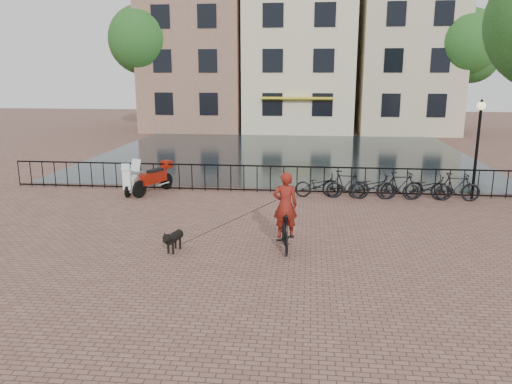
# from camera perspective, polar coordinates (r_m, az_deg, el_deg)

# --- Properties ---
(ground) EXTENTS (100.00, 100.00, 0.00)m
(ground) POSITION_cam_1_polar(r_m,az_deg,el_deg) (11.24, -1.67, -9.54)
(ground) COLOR brown
(ground) RESTS_ON ground
(canal_water) EXTENTS (20.00, 20.00, 0.00)m
(canal_water) POSITION_cam_1_polar(r_m,az_deg,el_deg) (27.93, 3.17, 4.42)
(canal_water) COLOR black
(canal_water) RESTS_ON ground
(railing) EXTENTS (20.00, 0.05, 1.02)m
(railing) POSITION_cam_1_polar(r_m,az_deg,el_deg) (18.71, 1.65, 1.48)
(railing) COLOR black
(railing) RESTS_ON ground
(canal_house_left) EXTENTS (7.50, 9.00, 12.80)m
(canal_house_left) POSITION_cam_1_polar(r_m,az_deg,el_deg) (41.27, -6.60, 16.19)
(canal_house_left) COLOR brown
(canal_house_left) RESTS_ON ground
(canal_house_mid) EXTENTS (8.00, 9.50, 11.80)m
(canal_house_mid) POSITION_cam_1_polar(r_m,az_deg,el_deg) (40.28, 5.03, 15.58)
(canal_house_mid) COLOR beige
(canal_house_mid) RESTS_ON ground
(canal_house_right) EXTENTS (7.00, 9.00, 13.30)m
(canal_house_right) POSITION_cam_1_polar(r_m,az_deg,el_deg) (40.92, 16.79, 16.10)
(canal_house_right) COLOR tan
(canal_house_right) RESTS_ON ground
(tree_far_left) EXTENTS (5.04, 5.04, 9.27)m
(tree_far_left) POSITION_cam_1_polar(r_m,az_deg,el_deg) (39.33, -12.80, 16.57)
(tree_far_left) COLOR black
(tree_far_left) RESTS_ON ground
(tree_far_right) EXTENTS (4.76, 4.76, 8.76)m
(tree_far_right) POSITION_cam_1_polar(r_m,az_deg,el_deg) (38.76, 22.85, 15.37)
(tree_far_right) COLOR black
(tree_far_right) RESTS_ON ground
(lamp_post) EXTENTS (0.30, 0.30, 3.45)m
(lamp_post) POSITION_cam_1_polar(r_m,az_deg,el_deg) (18.86, 24.09, 6.19)
(lamp_post) COLOR black
(lamp_post) RESTS_ON ground
(cyclist) EXTENTS (0.80, 1.77, 2.35)m
(cyclist) POSITION_cam_1_polar(r_m,az_deg,el_deg) (12.57, 3.35, -2.72)
(cyclist) COLOR black
(cyclist) RESTS_ON ground
(dog) EXTENTS (0.45, 0.91, 0.58)m
(dog) POSITION_cam_1_polar(r_m,az_deg,el_deg) (12.77, -9.35, -5.43)
(dog) COLOR black
(dog) RESTS_ON ground
(motorcycle) EXTENTS (1.22, 2.06, 1.45)m
(motorcycle) POSITION_cam_1_polar(r_m,az_deg,el_deg) (18.90, -11.70, 2.01)
(motorcycle) COLOR #98180B
(motorcycle) RESTS_ON ground
(scooter) EXTENTS (0.41, 1.38, 1.27)m
(scooter) POSITION_cam_1_polar(r_m,az_deg,el_deg) (19.00, -13.99, 1.68)
(scooter) COLOR white
(scooter) RESTS_ON ground
(parked_bike_0) EXTENTS (1.72, 0.60, 0.90)m
(parked_bike_0) POSITION_cam_1_polar(r_m,az_deg,el_deg) (18.08, 7.19, 0.78)
(parked_bike_0) COLOR black
(parked_bike_0) RESTS_ON ground
(parked_bike_1) EXTENTS (1.71, 0.70, 1.00)m
(parked_bike_1) POSITION_cam_1_polar(r_m,az_deg,el_deg) (18.12, 10.20, 0.86)
(parked_bike_1) COLOR black
(parked_bike_1) RESTS_ON ground
(parked_bike_2) EXTENTS (1.74, 0.68, 0.90)m
(parked_bike_2) POSITION_cam_1_polar(r_m,az_deg,el_deg) (18.22, 13.17, 0.63)
(parked_bike_2) COLOR black
(parked_bike_2) RESTS_ON ground
(parked_bike_3) EXTENTS (1.71, 0.65, 1.00)m
(parked_bike_3) POSITION_cam_1_polar(r_m,az_deg,el_deg) (18.35, 16.12, 0.70)
(parked_bike_3) COLOR black
(parked_bike_3) RESTS_ON ground
(parked_bike_4) EXTENTS (1.73, 0.64, 0.90)m
(parked_bike_4) POSITION_cam_1_polar(r_m,az_deg,el_deg) (18.55, 19.00, 0.47)
(parked_bike_4) COLOR black
(parked_bike_4) RESTS_ON ground
(parked_bike_5) EXTENTS (1.69, 0.58, 1.00)m
(parked_bike_5) POSITION_cam_1_polar(r_m,az_deg,el_deg) (18.78, 21.84, 0.54)
(parked_bike_5) COLOR black
(parked_bike_5) RESTS_ON ground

